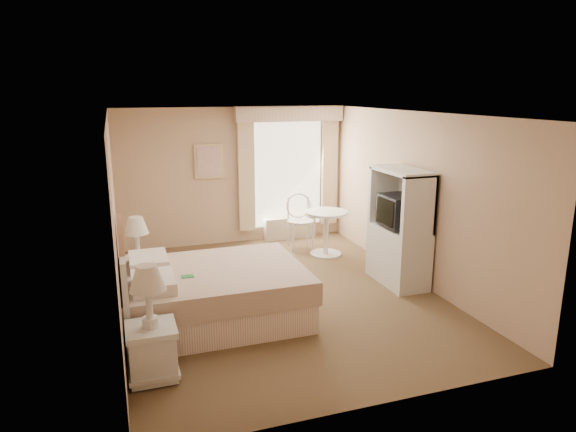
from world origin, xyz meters
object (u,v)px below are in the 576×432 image
object	(u,v)px
bed	(205,292)
cafe_chair	(300,216)
armoire	(399,237)
nightstand_far	(139,266)
nightstand_near	(151,338)
round_table	(326,226)

from	to	relation	value
bed	cafe_chair	distance (m)	3.32
bed	armoire	world-z (taller)	armoire
cafe_chair	nightstand_far	bearing A→B (deg)	-149.04
bed	nightstand_far	size ratio (longest dim) A/B	2.00
nightstand_near	round_table	distance (m)	4.42
armoire	round_table	bearing A→B (deg)	107.56
round_table	cafe_chair	xyz separation A→B (m)	(-0.27, 0.58, 0.05)
nightstand_far	cafe_chair	world-z (taller)	nightstand_far
nightstand_near	round_table	xyz separation A→B (m)	(3.16, 3.10, 0.08)
round_table	armoire	distance (m)	1.65
cafe_chair	armoire	distance (m)	2.28
nightstand_far	cafe_chair	bearing A→B (deg)	25.65
bed	armoire	bearing A→B (deg)	7.21
nightstand_far	nightstand_near	bearing A→B (deg)	-90.00
nightstand_far	bed	bearing A→B (deg)	-57.38
armoire	cafe_chair	bearing A→B (deg)	109.73
nightstand_near	nightstand_far	xyz separation A→B (m)	(-0.00, 2.29, -0.03)
cafe_chair	armoire	size ratio (longest dim) A/B	0.57
nightstand_far	armoire	size ratio (longest dim) A/B	0.64
bed	cafe_chair	size ratio (longest dim) A/B	2.24
round_table	bed	bearing A→B (deg)	-141.51
bed	nightstand_far	distance (m)	1.34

